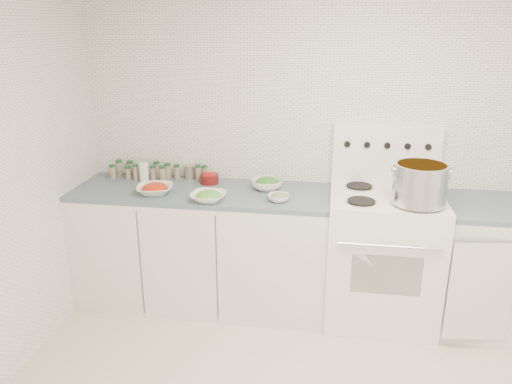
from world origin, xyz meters
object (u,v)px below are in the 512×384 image
object	(u,v)px
bowl_tomato	(155,189)
bowl_snowpea	(208,196)
stock_pot	(420,182)
stove	(382,253)

from	to	relation	value
bowl_tomato	bowl_snowpea	world-z (taller)	bowl_tomato
bowl_tomato	bowl_snowpea	xyz separation A→B (m)	(0.41, -0.09, -0.00)
stock_pot	bowl_tomato	bearing A→B (deg)	178.70
stove	stock_pot	size ratio (longest dim) A/B	3.80
stove	stock_pot	xyz separation A→B (m)	(0.18, -0.16, 0.59)
stock_pot	stove	bearing A→B (deg)	136.87
stove	bowl_tomato	size ratio (longest dim) A/B	4.64
stove	bowl_tomato	world-z (taller)	stove
stock_pot	bowl_tomato	size ratio (longest dim) A/B	1.22
stock_pot	bowl_snowpea	xyz separation A→B (m)	(-1.37, -0.05, -0.15)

